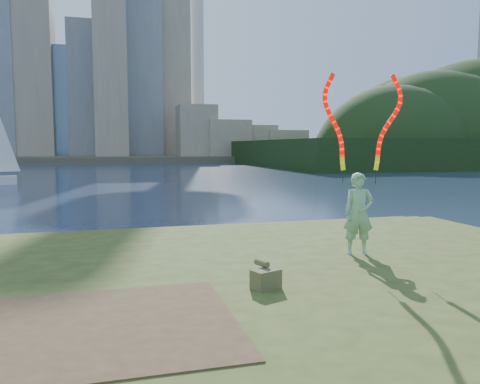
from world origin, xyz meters
name	(u,v)px	position (x,y,z in m)	size (l,w,h in m)	color
ground	(221,295)	(0.00, 0.00, 0.00)	(320.00, 320.00, 0.00)	#1B2944
grassy_knoll	(254,319)	(0.00, -2.30, 0.34)	(20.00, 18.00, 0.80)	#354418
dirt_patch	(109,325)	(-2.20, -3.20, 0.81)	(3.20, 3.00, 0.02)	#47331E
far_shore	(122,158)	(0.00, 95.00, 0.60)	(320.00, 40.00, 1.20)	#484335
wooded_hill	(472,163)	(59.57, 59.96, 0.16)	(78.00, 50.00, 63.00)	black
woman_with_ribbons	(359,188)	(2.88, -0.44, 2.20)	(2.03, 0.67, 4.10)	#237C2A
canvas_bag	(266,278)	(0.22, -2.24, 0.97)	(0.51, 0.58, 0.42)	#50542D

